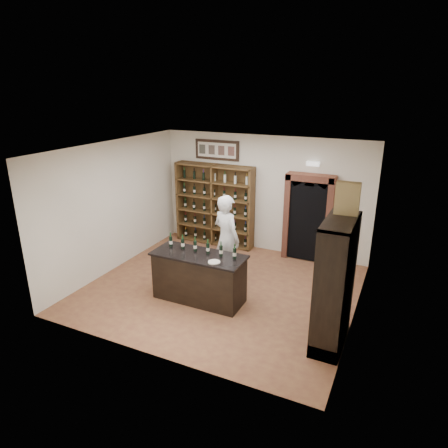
{
  "coord_description": "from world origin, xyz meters",
  "views": [
    {
      "loc": [
        3.34,
        -6.91,
        4.16
      ],
      "look_at": [
        -0.07,
        0.3,
        1.37
      ],
      "focal_mm": 32.0,
      "sensor_mm": 36.0,
      "label": 1
    }
  ],
  "objects_px": {
    "tasting_counter": "(199,277)",
    "shopkeeper": "(226,239)",
    "wine_shelf": "(215,205)",
    "wine_crate": "(347,198)",
    "side_cabinet": "(335,303)",
    "counter_bottle_0": "(171,241)"
  },
  "relations": [
    {
      "from": "counter_bottle_0",
      "to": "shopkeeper",
      "type": "relative_size",
      "value": 0.15
    },
    {
      "from": "wine_shelf",
      "to": "wine_crate",
      "type": "distance_m",
      "value": 4.99
    },
    {
      "from": "counter_bottle_0",
      "to": "shopkeeper",
      "type": "xyz_separation_m",
      "value": [
        0.84,
        0.91,
        -0.12
      ]
    },
    {
      "from": "side_cabinet",
      "to": "wine_crate",
      "type": "xyz_separation_m",
      "value": [
        -0.02,
        0.31,
        1.71
      ]
    },
    {
      "from": "side_cabinet",
      "to": "shopkeeper",
      "type": "relative_size",
      "value": 1.12
    },
    {
      "from": "wine_shelf",
      "to": "side_cabinet",
      "type": "relative_size",
      "value": 1.0
    },
    {
      "from": "counter_bottle_0",
      "to": "tasting_counter",
      "type": "bearing_deg",
      "value": -9.7
    },
    {
      "from": "tasting_counter",
      "to": "wine_crate",
      "type": "relative_size",
      "value": 3.57
    },
    {
      "from": "side_cabinet",
      "to": "wine_crate",
      "type": "height_order",
      "value": "wine_crate"
    },
    {
      "from": "side_cabinet",
      "to": "shopkeeper",
      "type": "bearing_deg",
      "value": 152.78
    },
    {
      "from": "tasting_counter",
      "to": "side_cabinet",
      "type": "relative_size",
      "value": 0.85
    },
    {
      "from": "tasting_counter",
      "to": "shopkeeper",
      "type": "xyz_separation_m",
      "value": [
        0.12,
        1.04,
        0.49
      ]
    },
    {
      "from": "counter_bottle_0",
      "to": "side_cabinet",
      "type": "height_order",
      "value": "side_cabinet"
    },
    {
      "from": "tasting_counter",
      "to": "shopkeeper",
      "type": "distance_m",
      "value": 1.15
    },
    {
      "from": "side_cabinet",
      "to": "shopkeeper",
      "type": "height_order",
      "value": "side_cabinet"
    },
    {
      "from": "wine_shelf",
      "to": "tasting_counter",
      "type": "distance_m",
      "value": 3.19
    },
    {
      "from": "wine_shelf",
      "to": "side_cabinet",
      "type": "xyz_separation_m",
      "value": [
        3.82,
        -3.23,
        -0.35
      ]
    },
    {
      "from": "wine_shelf",
      "to": "side_cabinet",
      "type": "bearing_deg",
      "value": -40.21
    },
    {
      "from": "wine_shelf",
      "to": "wine_crate",
      "type": "height_order",
      "value": "wine_crate"
    },
    {
      "from": "tasting_counter",
      "to": "shopkeeper",
      "type": "bearing_deg",
      "value": 83.2
    },
    {
      "from": "wine_crate",
      "to": "counter_bottle_0",
      "type": "bearing_deg",
      "value": 176.62
    },
    {
      "from": "counter_bottle_0",
      "to": "side_cabinet",
      "type": "relative_size",
      "value": 0.14
    }
  ]
}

